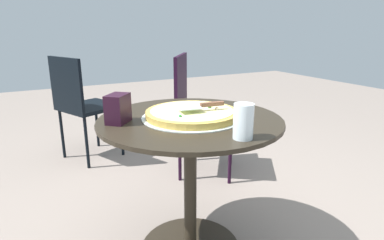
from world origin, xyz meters
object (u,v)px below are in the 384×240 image
pizza_server (202,106)px  patio_chair_far (197,106)px  pizza_on_tray (192,114)px  patio_table (190,160)px  drinking_cup (243,121)px  napkin_dispenser (118,109)px  patio_chair_near (81,101)px

pizza_server → patio_chair_far: 0.96m
pizza_on_tray → patio_table: bearing=-2.2°
pizza_on_tray → pizza_server: pizza_server is taller
drinking_cup → pizza_server: bearing=-89.2°
pizza_server → napkin_dispenser: size_ratio=1.76×
napkin_dispenser → patio_chair_far: size_ratio=0.14×
patio_table → pizza_on_tray: size_ratio=1.83×
patio_table → napkin_dispenser: 0.41m
patio_table → pizza_on_tray: 0.22m
pizza_server → drinking_cup: (-0.00, 0.30, 0.01)m
patio_table → drinking_cup: (-0.04, 0.33, 0.27)m
drinking_cup → pizza_on_tray: bearing=-84.0°
patio_table → patio_chair_near: patio_chair_near is taller
patio_table → patio_chair_far: size_ratio=0.93×
drinking_cup → napkin_dispenser: size_ratio=1.06×
patio_table → drinking_cup: 0.43m
drinking_cup → napkin_dispenser: drinking_cup is taller
pizza_server → patio_chair_far: (-0.43, -0.83, -0.23)m
pizza_on_tray → patio_chair_near: 1.47m
pizza_on_tray → napkin_dispenser: (0.31, -0.08, 0.04)m
pizza_on_tray → napkin_dispenser: 0.32m
pizza_on_tray → patio_chair_near: (0.26, -1.43, -0.20)m
patio_table → napkin_dispenser: bearing=-14.5°
patio_table → pizza_server: 0.27m
pizza_server → drinking_cup: 0.30m
drinking_cup → patio_table: bearing=-82.5°
napkin_dispenser → patio_chair_near: patio_chair_near is taller
drinking_cup → patio_chair_near: (0.29, -1.76, -0.25)m
pizza_on_tray → pizza_server: (-0.03, 0.03, 0.04)m
patio_chair_far → patio_chair_near: bearing=-41.7°
pizza_server → patio_chair_near: size_ratio=0.25×
pizza_on_tray → patio_chair_near: patio_chair_near is taller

